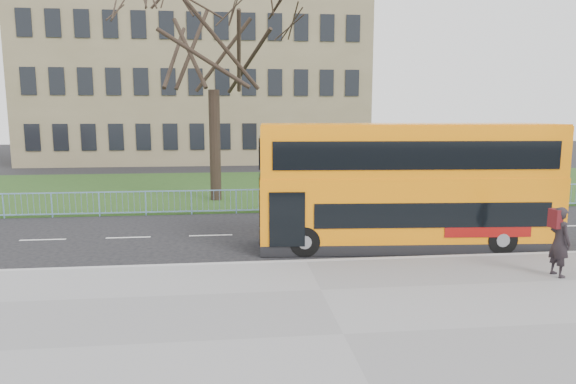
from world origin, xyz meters
name	(u,v)px	position (x,y,z in m)	size (l,w,h in m)	color
ground	(299,251)	(0.00, 0.00, 0.00)	(120.00, 120.00, 0.00)	black
pavement	(343,337)	(0.00, -6.75, 0.06)	(80.00, 10.50, 0.12)	slate
kerb	(306,262)	(0.00, -1.55, 0.07)	(80.00, 0.20, 0.14)	#9C9C9E
grass_verge	(268,187)	(0.00, 14.30, 0.04)	(80.00, 15.40, 0.08)	#1F3A15
guard_railing	(280,201)	(0.00, 6.60, 0.55)	(40.00, 0.12, 1.10)	#79A5D7
bare_tree	(213,68)	(-3.00, 10.00, 6.72)	(9.30, 9.30, 13.28)	black
civic_building	(201,86)	(-5.00, 35.00, 7.00)	(30.00, 15.00, 14.00)	#786A4C
yellow_bus	(407,183)	(3.66, 0.13, 2.21)	(9.99, 3.03, 4.13)	orange
pedestrian	(560,242)	(6.63, -3.73, 1.08)	(0.70, 0.46, 1.92)	black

